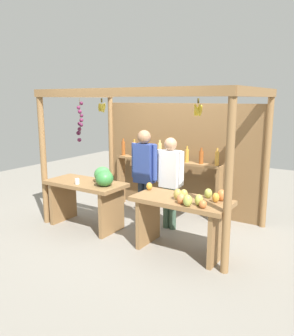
% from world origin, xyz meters
% --- Properties ---
extents(ground_plane, '(12.00, 12.00, 0.00)m').
position_xyz_m(ground_plane, '(0.00, 0.00, 0.00)').
color(ground_plane, gray).
rests_on(ground_plane, ground).
extents(market_stall, '(3.32, 1.91, 2.25)m').
position_xyz_m(market_stall, '(-0.00, 0.42, 1.31)').
color(market_stall, olive).
rests_on(market_stall, ground).
extents(fruit_counter_left, '(1.34, 0.64, 1.02)m').
position_xyz_m(fruit_counter_left, '(-0.79, -0.66, 0.64)').
color(fruit_counter_left, olive).
rests_on(fruit_counter_left, ground).
extents(fruit_counter_right, '(1.34, 0.66, 0.92)m').
position_xyz_m(fruit_counter_right, '(0.91, -0.68, 0.59)').
color(fruit_counter_right, olive).
rests_on(fruit_counter_right, ground).
extents(bottle_shelf_unit, '(2.13, 0.22, 1.36)m').
position_xyz_m(bottle_shelf_unit, '(-0.15, 0.68, 0.82)').
color(bottle_shelf_unit, olive).
rests_on(bottle_shelf_unit, ground).
extents(vendor_man, '(0.48, 0.22, 1.61)m').
position_xyz_m(vendor_man, '(-0.08, -0.14, 0.97)').
color(vendor_man, '#273442').
rests_on(vendor_man, ground).
extents(vendor_woman, '(0.48, 0.20, 1.50)m').
position_xyz_m(vendor_woman, '(0.32, -0.00, 0.89)').
color(vendor_woman, '#3C5744').
rests_on(vendor_woman, ground).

